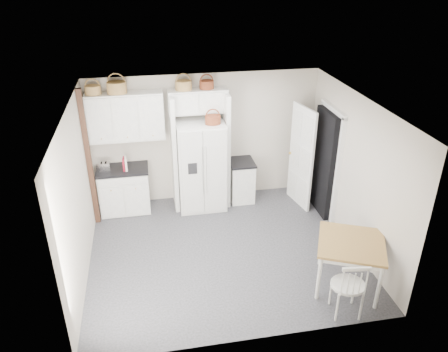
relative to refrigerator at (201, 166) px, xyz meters
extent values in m
plane|color=#27282B|center=(0.15, -1.60, -0.89)|extent=(4.50, 4.50, 0.00)
plane|color=white|center=(0.15, -1.60, 1.71)|extent=(4.50, 4.50, 0.00)
plane|color=beige|center=(0.15, 0.40, 0.41)|extent=(4.50, 0.00, 4.50)
plane|color=beige|center=(-2.10, -1.60, 0.41)|extent=(0.00, 4.00, 4.00)
plane|color=beige|center=(2.40, -1.60, 0.41)|extent=(0.00, 4.00, 4.00)
cube|color=silver|center=(0.00, 0.00, 0.00)|extent=(0.92, 0.74, 1.77)
cube|color=silver|center=(-1.52, 0.10, -0.45)|extent=(0.95, 0.60, 0.88)
cube|color=silver|center=(0.83, 0.10, -0.48)|extent=(0.47, 0.56, 0.82)
cube|color=brown|center=(1.85, -2.81, -0.49)|extent=(1.26, 1.26, 0.79)
cube|color=silver|center=(1.58, -3.35, -0.40)|extent=(0.53, 0.50, 0.98)
cube|color=black|center=(-1.52, 0.10, 0.01)|extent=(0.98, 0.64, 0.04)
cube|color=black|center=(0.83, 0.10, -0.05)|extent=(0.50, 0.60, 0.04)
cube|color=silver|center=(-1.84, 0.07, 0.11)|extent=(0.24, 0.15, 0.16)
cube|color=maroon|center=(-1.46, 0.02, 0.16)|extent=(0.05, 0.17, 0.25)
cube|color=white|center=(-1.43, 0.02, 0.16)|extent=(0.05, 0.17, 0.26)
cylinder|color=olive|center=(-1.87, 0.23, 1.54)|extent=(0.28, 0.28, 0.16)
cylinder|color=olive|center=(-1.45, 0.23, 1.57)|extent=(0.35, 0.35, 0.21)
cylinder|color=olive|center=(-0.26, 0.23, 1.55)|extent=(0.30, 0.30, 0.17)
cylinder|color=#5F2414|center=(0.17, 0.23, 1.54)|extent=(0.27, 0.27, 0.15)
cylinder|color=#5F2414|center=(0.23, -0.10, 0.97)|extent=(0.29, 0.29, 0.16)
cube|color=silver|center=(-1.35, 0.23, 1.01)|extent=(1.40, 0.34, 0.90)
cube|color=silver|center=(0.00, 0.23, 1.24)|extent=(1.12, 0.34, 0.45)
cube|color=silver|center=(-0.51, 0.10, 0.26)|extent=(0.08, 0.60, 2.30)
cube|color=silver|center=(0.51, 0.10, 0.26)|extent=(0.08, 0.60, 2.30)
cube|color=black|center=(-2.05, -0.25, 0.41)|extent=(0.09, 0.09, 2.60)
cube|color=black|center=(2.31, -0.60, 0.14)|extent=(0.18, 0.85, 2.05)
cube|color=white|center=(1.95, -0.27, 0.14)|extent=(0.21, 0.79, 2.05)
camera|label=1|loc=(-0.97, -7.66, 3.67)|focal=35.00mm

